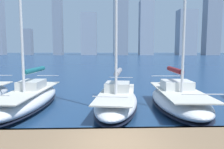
% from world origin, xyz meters
% --- Properties ---
extents(dock_pier, '(28.00, 2.80, 0.60)m').
position_xyz_m(dock_pier, '(-0.00, -0.10, 0.54)').
color(dock_pier, '#896B4C').
rests_on(dock_pier, ground).
extents(city_skyline, '(171.48, 23.12, 50.54)m').
position_xyz_m(city_skyline, '(-9.93, -158.26, 21.20)').
color(city_skyline, gray).
rests_on(city_skyline, ground).
extents(sailboat_maroon, '(3.31, 8.01, 12.77)m').
position_xyz_m(sailboat_maroon, '(-4.24, -6.13, 0.71)').
color(sailboat_maroon, white).
rests_on(sailboat_maroon, ground).
extents(sailboat_grey, '(3.60, 8.10, 12.91)m').
position_xyz_m(sailboat_grey, '(-0.37, -6.16, 0.68)').
color(sailboat_grey, white).
rests_on(sailboat_grey, ground).
extents(sailboat_teal, '(2.86, 8.61, 11.85)m').
position_xyz_m(sailboat_teal, '(5.16, -6.59, 0.70)').
color(sailboat_teal, white).
rests_on(sailboat_teal, ground).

